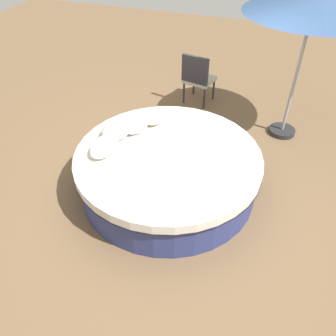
% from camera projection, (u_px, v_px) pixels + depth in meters
% --- Properties ---
extents(ground_plane, '(16.00, 16.00, 0.00)m').
position_uv_depth(ground_plane, '(168.00, 187.00, 4.91)').
color(ground_plane, brown).
extents(round_bed, '(2.50, 2.50, 0.61)m').
position_uv_depth(round_bed, '(168.00, 171.00, 4.70)').
color(round_bed, navy).
rests_on(round_bed, ground_plane).
extents(throw_pillow_0, '(0.52, 0.32, 0.14)m').
position_uv_depth(throw_pillow_0, '(156.00, 115.00, 5.11)').
color(throw_pillow_0, beige).
rests_on(throw_pillow_0, round_bed).
extents(throw_pillow_1, '(0.54, 0.35, 0.15)m').
position_uv_depth(throw_pillow_1, '(136.00, 124.00, 4.94)').
color(throw_pillow_1, white).
rests_on(throw_pillow_1, round_bed).
extents(throw_pillow_2, '(0.45, 0.38, 0.18)m').
position_uv_depth(throw_pillow_2, '(116.00, 131.00, 4.76)').
color(throw_pillow_2, beige).
rests_on(throw_pillow_2, round_bed).
extents(throw_pillow_3, '(0.56, 0.33, 0.16)m').
position_uv_depth(throw_pillow_3, '(105.00, 146.00, 4.52)').
color(throw_pillow_3, white).
rests_on(throw_pillow_3, round_bed).
extents(patio_chair, '(0.59, 0.61, 0.98)m').
position_uv_depth(patio_chair, '(197.00, 76.00, 6.40)').
color(patio_chair, '#333338').
rests_on(patio_chair, ground_plane).
extents(patio_umbrella, '(1.94, 1.94, 2.32)m').
position_uv_depth(patio_umbrella, '(315.00, 2.00, 4.58)').
color(patio_umbrella, '#262628').
rests_on(patio_umbrella, ground_plane).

